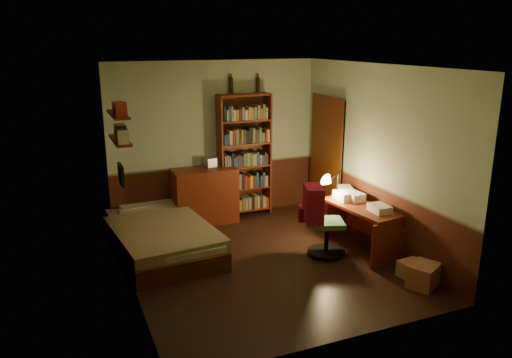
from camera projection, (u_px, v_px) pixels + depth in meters
name	position (u px, v px, depth m)	size (l,w,h in m)	color
floor	(263.00, 262.00, 6.79)	(3.50, 4.00, 0.02)	black
ceiling	(264.00, 65.00, 6.09)	(3.50, 4.00, 0.02)	silver
wall_back	(215.00, 141.00, 8.23)	(3.50, 0.02, 2.60)	#A1B894
wall_left	(124.00, 183.00, 5.79)	(0.02, 4.00, 2.60)	#A1B894
wall_right	(377.00, 157.00, 7.09)	(0.02, 4.00, 2.60)	#A1B894
wall_front	(348.00, 219.00, 4.65)	(3.50, 0.02, 2.60)	#A1B894
doorway	(327.00, 158.00, 8.31)	(0.06, 0.90, 2.00)	black
door_trim	(325.00, 159.00, 8.30)	(0.02, 0.98, 2.08)	#421E09
bed	(160.00, 226.00, 7.13)	(1.21, 2.27, 0.67)	#6F7D4E
dresser	(205.00, 196.00, 8.14)	(1.02, 0.51, 0.91)	#5C2010
mini_stereo	(212.00, 162.00, 8.17)	(0.27, 0.21, 0.15)	#B2B2B7
bookshelf	(244.00, 156.00, 8.32)	(0.88, 0.28, 2.06)	#5C2010
bottle_left	(231.00, 86.00, 8.04)	(0.07, 0.07, 0.26)	black
bottle_right	(258.00, 85.00, 8.21)	(0.07, 0.07, 0.25)	black
desk	(360.00, 228.00, 7.10)	(0.50, 1.22, 0.65)	#5C2010
paper_stack	(345.00, 190.00, 7.58)	(0.20, 0.27, 0.11)	silver
desk_lamp	(338.00, 180.00, 7.32)	(0.17, 0.17, 0.55)	black
office_chair	(327.00, 217.00, 6.86)	(0.56, 0.49, 1.12)	#366441
red_jacket	(313.00, 162.00, 6.49)	(0.23, 0.43, 0.50)	maroon
wall_shelf_lower	(120.00, 140.00, 6.73)	(0.20, 0.90, 0.03)	#5C2010
wall_shelf_upper	(118.00, 114.00, 6.64)	(0.20, 0.90, 0.03)	#5C2010
framed_picture	(121.00, 175.00, 6.35)	(0.04, 0.32, 0.26)	black
cardboard_box_a	(423.00, 275.00, 6.07)	(0.38, 0.30, 0.28)	#A4724C
cardboard_box_b	(411.00, 269.00, 6.33)	(0.30, 0.24, 0.21)	#A4724C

